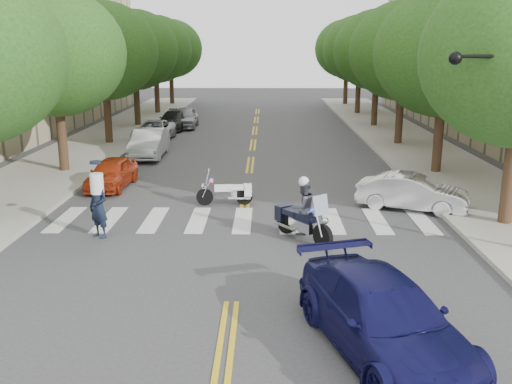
{
  "coord_description": "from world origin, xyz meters",
  "views": [
    {
      "loc": [
        0.8,
        -12.38,
        5.89
      ],
      "look_at": [
        0.48,
        5.41,
        1.3
      ],
      "focal_mm": 40.0,
      "sensor_mm": 36.0,
      "label": 1
    }
  ],
  "objects_px": {
    "motorcycle_parked": "(229,192)",
    "officer_standing": "(99,207)",
    "convertible": "(412,192)",
    "sedan_blue": "(383,317)",
    "motorcycle_police": "(302,212)"
  },
  "relations": [
    {
      "from": "motorcycle_police",
      "to": "sedan_blue",
      "type": "relative_size",
      "value": 0.42
    },
    {
      "from": "motorcycle_police",
      "to": "officer_standing",
      "type": "distance_m",
      "value": 6.35
    },
    {
      "from": "motorcycle_parked",
      "to": "sedan_blue",
      "type": "bearing_deg",
      "value": -166.12
    },
    {
      "from": "officer_standing",
      "to": "sedan_blue",
      "type": "height_order",
      "value": "officer_standing"
    },
    {
      "from": "motorcycle_parked",
      "to": "officer_standing",
      "type": "xyz_separation_m",
      "value": [
        -3.85,
        -3.87,
        0.51
      ]
    },
    {
      "from": "motorcycle_police",
      "to": "sedan_blue",
      "type": "height_order",
      "value": "motorcycle_police"
    },
    {
      "from": "motorcycle_police",
      "to": "motorcycle_parked",
      "type": "bearing_deg",
      "value": -94.31
    },
    {
      "from": "motorcycle_police",
      "to": "officer_standing",
      "type": "bearing_deg",
      "value": -37.43
    },
    {
      "from": "officer_standing",
      "to": "sedan_blue",
      "type": "relative_size",
      "value": 0.38
    },
    {
      "from": "motorcycle_police",
      "to": "sedan_blue",
      "type": "distance_m",
      "value": 6.85
    },
    {
      "from": "officer_standing",
      "to": "sedan_blue",
      "type": "xyz_separation_m",
      "value": [
        7.54,
        -6.85,
        -0.24
      ]
    },
    {
      "from": "convertible",
      "to": "sedan_blue",
      "type": "distance_m",
      "value": 10.61
    },
    {
      "from": "officer_standing",
      "to": "motorcycle_parked",
      "type": "bearing_deg",
      "value": 78.07
    },
    {
      "from": "motorcycle_parked",
      "to": "officer_standing",
      "type": "bearing_deg",
      "value": 130.01
    },
    {
      "from": "motorcycle_police",
      "to": "sedan_blue",
      "type": "xyz_separation_m",
      "value": [
        1.19,
        -6.75,
        -0.15
      ]
    }
  ]
}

